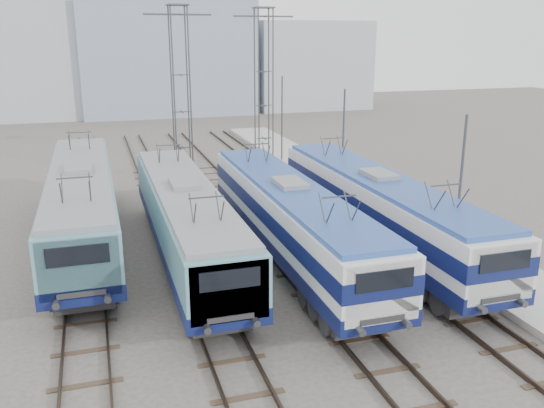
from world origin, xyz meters
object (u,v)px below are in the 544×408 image
Objects in this scene: locomotive_center_right at (291,216)px; catenary_tower_west at (181,88)px; locomotive_center_left at (186,217)px; mast_mid at (343,147)px; mast_front at (459,198)px; mast_rear at (282,121)px; safety_cone at (489,278)px; catenary_tower_east at (264,83)px; locomotive_far_left at (82,202)px; locomotive_far_right at (379,205)px.

catenary_tower_west is at bearing 97.69° from locomotive_center_right.
locomotive_center_left is 0.99× the size of locomotive_center_right.
mast_front is at bearing -90.00° from mast_mid.
mast_rear is (8.60, 4.00, -3.14)m from catenary_tower_west.
locomotive_center_left is 32.58× the size of safety_cone.
mast_rear is (0.00, 12.00, 0.00)m from mast_mid.
locomotive_far_left is at bearing -134.07° from catenary_tower_east.
locomotive_far_right is 33.31× the size of safety_cone.
mast_rear is at bearing 60.64° from locomotive_center_left.
locomotive_center_right is at bearing -102.82° from catenary_tower_east.
mast_front reaches higher than locomotive_far_left.
mast_front is at bearing -23.49° from locomotive_center_left.
safety_cone is (6.75, -5.25, -1.72)m from locomotive_center_right.
mast_mid is (1.85, 8.45, 1.19)m from locomotive_far_right.
locomotive_far_right is 2.59× the size of mast_rear.
mast_rear is at bearing 90.00° from mast_front.
locomotive_center_left reaches higher than safety_cone.
locomotive_far_left is at bearing 141.36° from locomotive_center_left.
catenary_tower_east reaches higher than locomotive_far_left.
mast_rear is 12.86× the size of safety_cone.
locomotive_far_right is 2.59× the size of mast_mid.
catenary_tower_west is at bearing 81.63° from locomotive_center_left.
catenary_tower_east is 10.69m from mast_mid.
locomotive_far_right is at bearing -102.35° from mast_mid.
locomotive_center_left is 1.48× the size of catenary_tower_west.
mast_front is (1.85, -3.55, 1.19)m from locomotive_far_right.
safety_cone is (0.40, -25.92, -2.93)m from mast_rear.
catenary_tower_west is (-2.25, 16.67, 4.35)m from locomotive_center_right.
safety_cone is at bearing -89.11° from mast_rear.
catenary_tower_east is 1.71× the size of mast_front.
mast_mid reaches higher than locomotive_center_left.
mast_mid is at bearing 13.51° from locomotive_far_left.
safety_cone is (2.25, -5.48, -1.74)m from locomotive_far_right.
safety_cone is (2.50, -23.92, -6.07)m from catenary_tower_east.
mast_mid is (15.35, 3.69, 1.15)m from locomotive_far_left.
catenary_tower_west is at bearing -162.90° from catenary_tower_east.
mast_mid and mast_rear have the same top height.
mast_rear reaches higher than locomotive_far_left.
catenary_tower_west reaches higher than locomotive_far_left.
catenary_tower_west is 22.00m from mast_front.
catenary_tower_west reaches higher than safety_cone.
catenary_tower_east is (-0.25, 18.45, 4.33)m from locomotive_far_right.
catenary_tower_west reaches higher than locomotive_far_right.
locomotive_far_right is 18.30m from catenary_tower_west.
mast_front reaches higher than locomotive_center_right.
mast_front and mast_mid have the same top height.
safety_cone is at bearing -67.67° from catenary_tower_west.
catenary_tower_west is 12.16m from mast_mid.
mast_mid is at bearing 90.00° from mast_front.
safety_cone is at bearing -33.01° from locomotive_far_left.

